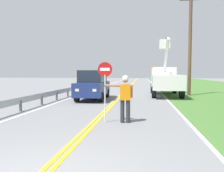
{
  "coord_description": "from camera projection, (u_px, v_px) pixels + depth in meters",
  "views": [
    {
      "loc": [
        1.83,
        -3.33,
        1.91
      ],
      "look_at": [
        0.17,
        8.35,
        1.2
      ],
      "focal_mm": 34.45,
      "sensor_mm": 36.0,
      "label": 1
    }
  ],
  "objects": [
    {
      "name": "oncoming_suv_nearest",
      "position": [
        93.0,
        85.0,
        15.58
      ],
      "size": [
        2.01,
        4.65,
        2.1
      ],
      "color": "navy",
      "rests_on": "ground"
    },
    {
      "name": "guardrail_left_shoulder",
      "position": [
        80.0,
        87.0,
        20.87
      ],
      "size": [
        0.1,
        32.0,
        0.71
      ],
      "color": "#9EA0A3",
      "rests_on": "ground"
    },
    {
      "name": "utility_bucket_truck",
      "position": [
        165.0,
        79.0,
        18.77
      ],
      "size": [
        2.77,
        6.85,
        4.93
      ],
      "color": "white",
      "rests_on": "ground"
    },
    {
      "name": "edge_line_left",
      "position": [
        93.0,
        90.0,
        23.93
      ],
      "size": [
        0.12,
        110.0,
        0.01
      ],
      "primitive_type": "cube",
      "color": "silver",
      "rests_on": "ground"
    },
    {
      "name": "stop_sign_paddle",
      "position": [
        105.0,
        78.0,
        8.23
      ],
      "size": [
        0.56,
        0.04,
        2.33
      ],
      "color": "silver",
      "rests_on": "ground"
    },
    {
      "name": "edge_line_right",
      "position": [
        159.0,
        91.0,
        22.92
      ],
      "size": [
        0.12,
        110.0,
        0.01
      ],
      "primitive_type": "cube",
      "color": "silver",
      "rests_on": "ground"
    },
    {
      "name": "utility_pole_mid",
      "position": [
        166.0,
        60.0,
        39.81
      ],
      "size": [
        1.8,
        0.28,
        8.4
      ],
      "color": "brown",
      "rests_on": "ground"
    },
    {
      "name": "utility_pole_near",
      "position": [
        190.0,
        42.0,
        18.2
      ],
      "size": [
        1.8,
        0.28,
        8.7
      ],
      "color": "brown",
      "rests_on": "ground"
    },
    {
      "name": "centerline_yellow_right",
      "position": [
        126.0,
        91.0,
        23.41
      ],
      "size": [
        0.11,
        110.0,
        0.01
      ],
      "primitive_type": "cube",
      "color": "yellow",
      "rests_on": "ground"
    },
    {
      "name": "centerline_yellow_left",
      "position": [
        125.0,
        91.0,
        23.44
      ],
      "size": [
        0.11,
        110.0,
        0.01
      ],
      "primitive_type": "cube",
      "color": "yellow",
      "rests_on": "ground"
    },
    {
      "name": "flagger_worker",
      "position": [
        125.0,
        96.0,
        8.23
      ],
      "size": [
        1.09,
        0.27,
        1.83
      ],
      "color": "#2D2D33",
      "rests_on": "ground"
    }
  ]
}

